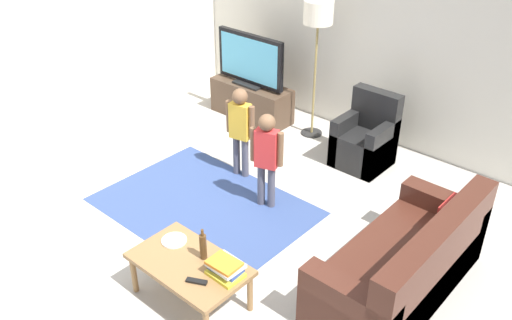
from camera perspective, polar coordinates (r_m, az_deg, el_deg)
ground at (r=5.51m, az=-4.19°, el=-8.22°), size 7.80×7.80×0.00m
wall_back at (r=7.04m, az=13.41°, el=12.43°), size 6.00×0.12×2.70m
wall_left at (r=7.12m, az=-22.22°, el=11.23°), size 0.12×6.00×2.70m
area_rug at (r=5.97m, az=-5.39°, el=-4.78°), size 2.20×1.60×0.01m
tv_stand at (r=7.75m, az=-0.48°, el=6.17°), size 1.20×0.44×0.50m
tv at (r=7.51m, az=-0.61°, el=10.32°), size 1.10×0.28×0.71m
couch at (r=4.91m, az=15.47°, el=-10.77°), size 0.80×1.80×0.86m
armchair at (r=6.71m, az=11.38°, el=1.94°), size 0.60×0.60×0.90m
floor_lamp at (r=6.85m, az=6.48°, el=14.27°), size 0.36×0.36×1.78m
child_near_tv at (r=6.17m, az=-1.64°, el=3.69°), size 0.36×0.18×1.09m
child_center at (r=5.62m, az=1.11°, el=0.78°), size 0.35×0.20×1.08m
coffee_table at (r=4.66m, az=-6.94°, el=-10.96°), size 1.00×0.60×0.42m
book_stack at (r=4.45m, az=-3.20°, el=-11.13°), size 0.29×0.24×0.13m
bottle at (r=4.58m, az=-5.52°, el=-8.92°), size 0.06×0.06×0.29m
tv_remote at (r=4.43m, az=-6.20°, el=-12.43°), size 0.17×0.12×0.02m
plate at (r=4.85m, az=-8.51°, el=-8.27°), size 0.22×0.22×0.02m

